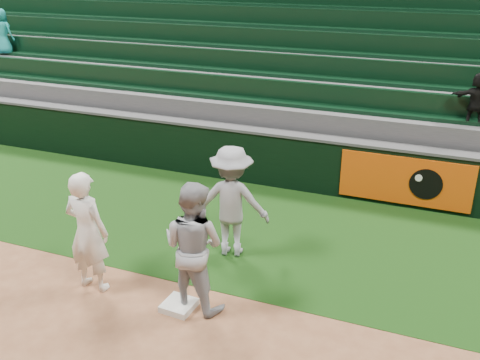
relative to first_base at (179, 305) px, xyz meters
name	(u,v)px	position (x,y,z in m)	size (l,w,h in m)	color
ground	(150,316)	(-0.31, -0.32, -0.05)	(70.00, 70.00, 0.00)	brown
foul_grass	(230,225)	(-0.31, 2.68, -0.05)	(36.00, 4.20, 0.01)	black
first_base	(179,305)	(0.00, 0.00, 0.00)	(0.44, 0.44, 0.10)	silver
first_baseman	(87,232)	(-1.50, 0.02, 0.92)	(0.71, 0.46, 1.94)	white
baserunner	(194,246)	(0.18, 0.19, 0.94)	(0.96, 0.75, 1.97)	#92959C
base_coach	(232,202)	(0.13, 1.76, 0.93)	(1.26, 0.72, 1.95)	gray
field_wall	(268,157)	(-0.28, 4.88, 0.58)	(36.00, 0.45, 1.25)	black
stadium_seating	(312,76)	(-0.31, 8.65, 1.65)	(36.00, 5.95, 5.42)	#3E3E41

